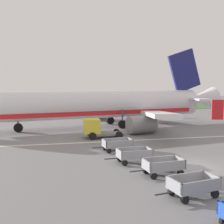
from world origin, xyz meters
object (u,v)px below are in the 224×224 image
Objects in this scene: baggage_cart_second_in_row at (193,186)px; traffic_cone_near_plane at (138,150)px; service_truck_beside_carts at (96,128)px; baggage_cart_far_end at (117,144)px; baggage_cart_fourth_in_row at (134,155)px; airplane at (106,105)px; baggage_cart_third_in_row at (163,166)px.

traffic_cone_near_plane is at bearing 89.62° from baggage_cart_second_in_row.
baggage_cart_far_end is at bearing -82.73° from service_truck_beside_carts.
baggage_cart_fourth_in_row is (-1.11, 6.74, 0.00)m from baggage_cart_second_in_row.
airplane is 64.01× the size of traffic_cone_near_plane.
service_truck_beside_carts is (-1.16, 10.14, 0.50)m from baggage_cart_fourth_in_row.
traffic_cone_near_plane is at bearing -39.52° from baggage_cart_far_end.
baggage_cart_third_in_row is at bearing -91.45° from airplane.
baggage_cart_second_in_row is 3.59m from baggage_cart_third_in_row.
baggage_cart_fourth_in_row is at bearing -94.82° from airplane.
service_truck_beside_carts reaches higher than traffic_cone_near_plane.
airplane is 10.48× the size of baggage_cart_fourth_in_row.
baggage_cart_fourth_in_row is at bearing -83.45° from service_truck_beside_carts.
service_truck_beside_carts reaches higher than baggage_cart_fourth_in_row.
airplane is 10.45× the size of baggage_cart_third_in_row.
baggage_cart_second_in_row and baggage_cart_far_end have the same top height.
airplane reaches higher than baggage_cart_fourth_in_row.
baggage_cart_second_in_row is at bearing -82.10° from baggage_cart_far_end.
baggage_cart_far_end is 2.00m from traffic_cone_near_plane.
airplane is 8.37m from service_truck_beside_carts.
airplane is at bearing 70.87° from service_truck_beside_carts.
traffic_cone_near_plane is at bearing -72.91° from service_truck_beside_carts.
baggage_cart_third_in_row is at bearing -80.88° from service_truck_beside_carts.
baggage_cart_far_end reaches higher than traffic_cone_near_plane.
baggage_cart_fourth_in_row is 3.83m from baggage_cart_far_end.
baggage_cart_fourth_in_row is 6.11× the size of traffic_cone_near_plane.
baggage_cart_second_in_row reaches higher than traffic_cone_near_plane.
baggage_cart_second_in_row and baggage_cart_third_in_row have the same top height.
baggage_cart_third_in_row is 1.00× the size of baggage_cart_fourth_in_row.
baggage_cart_fourth_in_row is at bearing -114.54° from traffic_cone_near_plane.
baggage_cart_fourth_in_row is 0.80× the size of service_truck_beside_carts.
baggage_cart_fourth_in_row is 2.83m from traffic_cone_near_plane.
baggage_cart_third_in_row is 6.12× the size of traffic_cone_near_plane.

